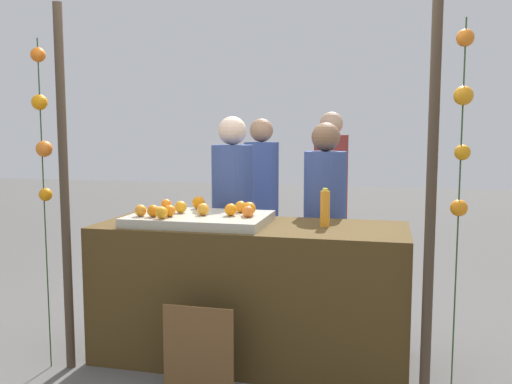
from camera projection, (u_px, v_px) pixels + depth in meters
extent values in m
plane|color=#565451|center=(251.00, 357.00, 3.68)|extent=(24.00, 24.00, 0.00)
cube|color=#4C3819|center=(251.00, 292.00, 3.63)|extent=(2.03, 0.77, 0.91)
cube|color=#B2AD99|center=(200.00, 219.00, 3.62)|extent=(0.91, 0.62, 0.06)
sphere|color=orange|center=(249.00, 209.00, 3.59)|extent=(0.09, 0.09, 0.09)
sphere|color=orange|center=(181.00, 207.00, 3.68)|extent=(0.08, 0.08, 0.08)
sphere|color=orange|center=(141.00, 210.00, 3.54)|extent=(0.08, 0.08, 0.08)
sphere|color=orange|center=(162.00, 213.00, 3.44)|extent=(0.08, 0.08, 0.08)
sphere|color=orange|center=(199.00, 203.00, 3.88)|extent=(0.09, 0.09, 0.09)
sphere|color=orange|center=(231.00, 210.00, 3.56)|extent=(0.08, 0.08, 0.08)
sphere|color=orange|center=(166.00, 204.00, 3.86)|extent=(0.07, 0.07, 0.07)
sphere|color=orange|center=(248.00, 211.00, 3.50)|extent=(0.07, 0.07, 0.07)
sphere|color=orange|center=(153.00, 211.00, 3.51)|extent=(0.08, 0.08, 0.08)
sphere|color=orange|center=(170.00, 211.00, 3.52)|extent=(0.08, 0.08, 0.08)
sphere|color=orange|center=(203.00, 209.00, 3.58)|extent=(0.08, 0.08, 0.08)
sphere|color=orange|center=(241.00, 207.00, 3.71)|extent=(0.08, 0.08, 0.08)
cylinder|color=orange|center=(325.00, 209.00, 3.50)|extent=(0.06, 0.06, 0.23)
cylinder|color=yellow|center=(325.00, 190.00, 3.49)|extent=(0.03, 0.03, 0.02)
cube|color=brown|center=(198.00, 353.00, 3.10)|extent=(0.42, 0.01, 0.54)
cube|color=black|center=(199.00, 352.00, 3.12)|extent=(0.40, 0.02, 0.52)
cylinder|color=#384C8C|center=(233.00, 235.00, 4.30)|extent=(0.33, 0.33, 1.41)
sphere|color=beige|center=(232.00, 131.00, 4.21)|extent=(0.22, 0.22, 0.22)
cylinder|color=#384C8C|center=(324.00, 242.00, 4.11)|extent=(0.32, 0.32, 1.37)
sphere|color=brown|center=(326.00, 137.00, 4.02)|extent=(0.21, 0.21, 0.21)
cylinder|color=maroon|center=(330.00, 208.00, 5.53)|extent=(0.34, 0.34, 1.48)
sphere|color=tan|center=(331.00, 123.00, 5.43)|extent=(0.23, 0.23, 0.23)
cylinder|color=#384C8C|center=(261.00, 216.00, 5.21)|extent=(0.33, 0.33, 1.42)
sphere|color=#A87A59|center=(261.00, 130.00, 5.12)|extent=(0.22, 0.22, 0.22)
cylinder|color=#473828|center=(64.00, 191.00, 3.40)|extent=(0.06, 0.06, 2.29)
cylinder|color=#473828|center=(431.00, 202.00, 2.89)|extent=(0.06, 0.06, 2.29)
cylinder|color=#2D4C23|center=(44.00, 208.00, 3.41)|extent=(0.01, 0.01, 2.08)
sphere|color=orange|center=(38.00, 55.00, 3.32)|extent=(0.09, 0.09, 0.09)
sphere|color=orange|center=(39.00, 102.00, 3.35)|extent=(0.10, 0.10, 0.10)
sphere|color=orange|center=(44.00, 149.00, 3.38)|extent=(0.10, 0.10, 0.10)
sphere|color=orange|center=(46.00, 195.00, 3.41)|extent=(0.08, 0.08, 0.08)
cylinder|color=#2D4C23|center=(458.00, 224.00, 2.82)|extent=(0.01, 0.01, 2.08)
sphere|color=orange|center=(465.00, 38.00, 2.72)|extent=(0.09, 0.09, 0.09)
sphere|color=orange|center=(463.00, 96.00, 2.74)|extent=(0.10, 0.10, 0.10)
sphere|color=orange|center=(462.00, 152.00, 2.78)|extent=(0.08, 0.08, 0.08)
sphere|color=orange|center=(459.00, 208.00, 2.81)|extent=(0.09, 0.09, 0.09)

